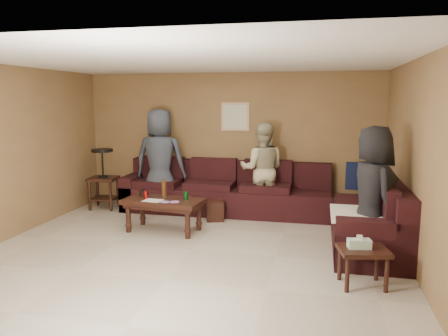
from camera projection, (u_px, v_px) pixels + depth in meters
name	position (u px, v px, depth m)	size (l,w,h in m)	color
room	(191.00, 127.00, 5.63)	(5.60, 5.50, 2.50)	#B9AF9D
sectional_sofa	(266.00, 204.00, 7.13)	(4.65, 2.90, 0.97)	black
coffee_table	(163.00, 204.00, 6.67)	(1.26, 0.73, 0.78)	black
end_table_left	(103.00, 178.00, 8.06)	(0.55, 0.55, 1.11)	black
side_table_right	(362.00, 253.00, 4.70)	(0.59, 0.51, 0.57)	black
waste_bin	(215.00, 210.00, 7.32)	(0.28, 0.28, 0.34)	black
wall_art	(235.00, 117.00, 7.99)	(0.52, 0.04, 0.52)	tan
person_left	(160.00, 160.00, 7.84)	(0.91, 0.59, 1.86)	#2F3742
person_middle	(262.00, 169.00, 7.57)	(0.79, 0.62, 1.63)	#B9B089
person_right	(373.00, 194.00, 5.42)	(0.83, 0.54, 1.70)	black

